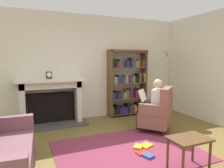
# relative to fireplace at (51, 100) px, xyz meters

# --- Properties ---
(ground) EXTENTS (14.00, 14.00, 0.00)m
(ground) POSITION_rel_fireplace_xyz_m (1.00, -2.30, -0.59)
(ground) COLOR brown
(back_wall) EXTENTS (5.60, 0.10, 2.70)m
(back_wall) POSITION_rel_fireplace_xyz_m (1.00, 0.25, 0.76)
(back_wall) COLOR silver
(back_wall) RESTS_ON ground
(side_wall_right) EXTENTS (0.10, 5.20, 2.70)m
(side_wall_right) POSITION_rel_fireplace_xyz_m (3.65, -1.05, 0.76)
(side_wall_right) COLOR silver
(side_wall_right) RESTS_ON ground
(area_rug) EXTENTS (2.40, 1.80, 0.01)m
(area_rug) POSITION_rel_fireplace_xyz_m (1.00, -2.00, -0.58)
(area_rug) COLOR #802E46
(area_rug) RESTS_ON ground
(fireplace) EXTENTS (1.58, 0.64, 1.11)m
(fireplace) POSITION_rel_fireplace_xyz_m (0.00, 0.00, 0.00)
(fireplace) COLOR #4C4742
(fireplace) RESTS_ON ground
(mantel_clock) EXTENTS (0.14, 0.14, 0.17)m
(mantel_clock) POSITION_rel_fireplace_xyz_m (-0.04, -0.10, 0.61)
(mantel_clock) COLOR brown
(mantel_clock) RESTS_ON fireplace
(bookshelf) EXTENTS (1.10, 0.32, 1.81)m
(bookshelf) POSITION_rel_fireplace_xyz_m (2.06, 0.03, 0.30)
(bookshelf) COLOR brown
(bookshelf) RESTS_ON ground
(armchair_reading) EXTENTS (0.89, 0.89, 0.97)m
(armchair_reading) POSITION_rel_fireplace_xyz_m (2.06, -1.40, -0.16)
(armchair_reading) COLOR #331E14
(armchair_reading) RESTS_ON ground
(seated_reader) EXTENTS (0.58, 0.59, 1.14)m
(seated_reader) POSITION_rel_fireplace_xyz_m (1.98, -1.31, 0.03)
(seated_reader) COLOR silver
(seated_reader) RESTS_ON ground
(side_table) EXTENTS (0.56, 0.39, 0.48)m
(side_table) POSITION_rel_fireplace_xyz_m (1.50, -2.89, -0.19)
(side_table) COLOR brown
(side_table) RESTS_ON ground
(scattered_books) EXTENTS (0.46, 0.59, 0.04)m
(scattered_books) POSITION_rel_fireplace_xyz_m (1.25, -2.12, -0.56)
(scattered_books) COLOR #334CA5
(scattered_books) RESTS_ON area_rug
(floor_lamp) EXTENTS (0.32, 0.32, 1.77)m
(floor_lamp) POSITION_rel_fireplace_xyz_m (2.99, -0.57, 0.91)
(floor_lamp) COLOR #B7933F
(floor_lamp) RESTS_ON ground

